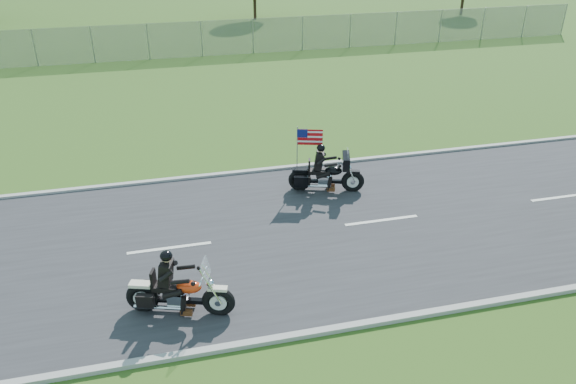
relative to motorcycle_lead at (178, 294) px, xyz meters
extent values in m
plane|color=#2E5119|center=(1.91, 2.65, -0.53)|extent=(420.00, 420.00, 0.00)
cube|color=#28282B|center=(1.91, 2.65, -0.51)|extent=(120.00, 8.00, 0.04)
cube|color=#9E9B93|center=(1.91, 6.70, -0.48)|extent=(120.00, 0.18, 0.12)
cube|color=#9E9B93|center=(1.91, -1.40, -0.48)|extent=(120.00, 0.18, 0.12)
cube|color=gray|center=(-3.09, 22.65, 0.47)|extent=(60.00, 0.03, 2.00)
cylinder|color=#382316|center=(7.91, 32.65, 0.73)|extent=(0.22, 0.22, 2.52)
cylinder|color=#382316|center=(23.91, 30.65, 0.59)|extent=(0.22, 0.22, 2.24)
torus|color=black|center=(0.85, -0.28, -0.14)|extent=(0.77, 0.41, 0.75)
torus|color=black|center=(-0.78, 0.26, -0.14)|extent=(0.77, 0.41, 0.75)
ellipsoid|color=red|center=(0.25, -0.08, 0.22)|extent=(0.64, 0.48, 0.28)
cube|color=black|center=(-0.25, 0.08, 0.18)|extent=(0.62, 0.46, 0.12)
cube|color=black|center=(-0.20, 0.07, 0.57)|extent=(0.36, 0.46, 0.56)
sphere|color=black|center=(-0.15, 0.05, 1.01)|extent=(0.34, 0.34, 0.27)
cube|color=silver|center=(0.63, -0.21, 0.71)|extent=(0.18, 0.45, 0.40)
torus|color=black|center=(5.71, 4.59, -0.15)|extent=(0.74, 0.38, 0.72)
torus|color=black|center=(4.12, 5.07, -0.15)|extent=(0.74, 0.38, 0.72)
ellipsoid|color=black|center=(5.12, 4.77, 0.20)|extent=(0.61, 0.46, 0.27)
cube|color=black|center=(4.63, 4.92, 0.16)|extent=(0.60, 0.44, 0.12)
cube|color=black|center=(4.68, 4.90, 0.54)|extent=(0.34, 0.44, 0.54)
sphere|color=black|center=(4.73, 4.89, 0.96)|extent=(0.33, 0.33, 0.26)
cube|color=black|center=(5.48, 4.66, 0.54)|extent=(0.43, 0.81, 0.39)
cube|color=#B70C11|center=(4.46, 5.18, 1.22)|extent=(0.75, 0.24, 0.51)
camera|label=1|loc=(0.02, -10.16, 7.79)|focal=35.00mm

